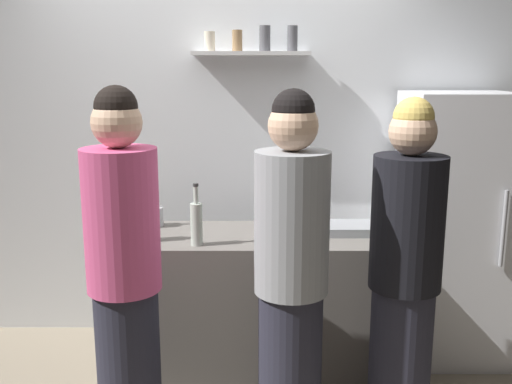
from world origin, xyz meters
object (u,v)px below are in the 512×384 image
person_pink_top (126,278)px  person_grey_hoodie (292,281)px  water_bottle_plastic (149,223)px  person_blonde (406,278)px  wine_bottle_green_glass (387,226)px  baking_pan (349,228)px  utensil_holder (156,216)px  refrigerator (454,228)px  wine_bottle_pale_glass (198,222)px

person_pink_top → person_grey_hoodie: person_pink_top is taller
water_bottle_plastic → person_grey_hoodie: bearing=-37.1°
person_pink_top → person_blonde: bearing=153.3°
wine_bottle_green_glass → person_grey_hoodie: person_grey_hoodie is taller
baking_pan → wine_bottle_green_glass: bearing=-59.7°
baking_pan → utensil_holder: bearing=173.1°
baking_pan → utensil_holder: size_ratio=1.57×
refrigerator → person_pink_top: 2.09m
refrigerator → person_grey_hoodie: size_ratio=0.97×
utensil_holder → water_bottle_plastic: (0.01, -0.30, 0.04)m
baking_pan → person_grey_hoodie: 0.83m
wine_bottle_pale_glass → water_bottle_plastic: size_ratio=1.55×
water_bottle_plastic → person_grey_hoodie: size_ratio=0.13×
person_blonde → wine_bottle_pale_glass: bearing=93.9°
baking_pan → wine_bottle_pale_glass: wine_bottle_pale_glass is taller
utensil_holder → wine_bottle_pale_glass: wine_bottle_pale_glass is taller
refrigerator → utensil_holder: refrigerator is taller
baking_pan → water_bottle_plastic: 1.15m
person_pink_top → person_grey_hoodie: bearing=148.7°
person_blonde → water_bottle_plastic: bearing=94.9°
wine_bottle_pale_glass → person_grey_hoodie: (0.48, -0.49, -0.15)m
wine_bottle_pale_glass → wine_bottle_green_glass: bearing=-1.4°
baking_pan → person_pink_top: (-1.14, -0.72, -0.04)m
refrigerator → person_blonde: 1.04m
refrigerator → person_blonde: size_ratio=0.99×
baking_pan → wine_bottle_green_glass: wine_bottle_green_glass is taller
baking_pan → wine_bottle_green_glass: (0.16, -0.27, 0.09)m
baking_pan → utensil_holder: (-1.15, 0.14, 0.04)m
utensil_holder → person_blonde: size_ratio=0.13×
person_grey_hoodie → utensil_holder: bearing=44.8°
water_bottle_plastic → refrigerator: bearing=12.9°
person_grey_hoodie → person_blonde: person_grey_hoodie is taller
person_pink_top → person_blonde: person_pink_top is taller
baking_pan → water_bottle_plastic: bearing=-171.9°
refrigerator → person_pink_top: bearing=-152.0°
utensil_holder → person_grey_hoodie: bearing=-48.6°
refrigerator → person_blonde: person_blonde is taller
wine_bottle_pale_glass → baking_pan: bearing=15.9°
water_bottle_plastic → person_blonde: (1.30, -0.48, -0.14)m
person_pink_top → utensil_holder: bearing=-120.1°
wine_bottle_green_glass → person_blonde: bearing=-87.9°
wine_bottle_pale_glass → water_bottle_plastic: 0.29m
person_pink_top → person_blonde: size_ratio=1.03×
water_bottle_plastic → person_pink_top: bearing=-90.8°
utensil_holder → person_grey_hoodie: size_ratio=0.12×
wine_bottle_green_glass → utensil_holder: bearing=162.7°
baking_pan → person_blonde: person_blonde is taller
refrigerator → baking_pan: refrigerator is taller
wine_bottle_green_glass → person_pink_top: person_pink_top is taller
baking_pan → water_bottle_plastic: (-1.13, -0.16, 0.07)m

